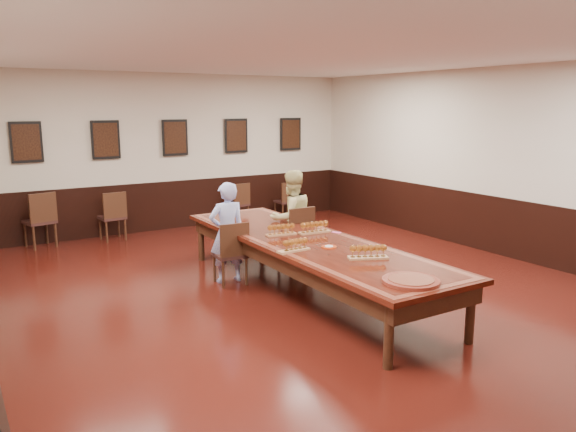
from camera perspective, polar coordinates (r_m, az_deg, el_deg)
floor at (r=7.84m, az=1.93°, el=-7.87°), size 8.00×10.00×0.02m
ceiling at (r=7.44m, az=2.10°, el=16.28°), size 8.00×10.00×0.02m
wall_back at (r=11.95m, az=-11.47°, el=6.39°), size 8.00×0.02×3.20m
wall_right at (r=10.24m, az=21.14°, el=5.11°), size 0.02×10.00×3.20m
chair_man at (r=8.15m, az=-5.92°, el=-3.70°), size 0.47×0.50×0.93m
chair_woman at (r=8.97m, az=0.71°, el=-2.06°), size 0.47×0.51×0.99m
spare_chair_a at (r=11.14m, az=-23.95°, el=-0.34°), size 0.59×0.62×1.02m
spare_chair_b at (r=11.27m, az=-17.45°, el=0.03°), size 0.48×0.52×0.95m
spare_chair_c at (r=12.37m, az=-5.19°, el=1.33°), size 0.48×0.51×0.89m
spare_chair_d at (r=12.78m, az=-0.30°, el=1.61°), size 0.41×0.44×0.86m
person_man at (r=8.18m, az=-6.21°, el=-1.68°), size 0.56×0.39×1.48m
person_woman at (r=9.00m, az=0.35°, el=-0.21°), size 0.77×0.60×1.54m
pink_phone at (r=8.08m, az=4.94°, el=-1.68°), size 0.12×0.14×0.01m
wainscoting at (r=7.69m, az=1.96°, el=-4.27°), size 8.00×10.00×1.00m
conference_table at (r=7.66m, az=1.96°, el=-3.47°), size 1.40×5.00×0.76m
posters at (r=11.86m, az=-11.41°, el=7.81°), size 6.14×0.04×0.74m
flight_a at (r=7.88m, az=-0.69°, el=-1.44°), size 0.45×0.19×0.16m
flight_b at (r=8.01m, az=2.70°, el=-1.20°), size 0.47×0.18×0.17m
flight_c at (r=7.01m, az=0.62°, el=-3.04°), size 0.44×0.15×0.16m
flight_d at (r=6.74m, az=8.14°, el=-3.68°), size 0.49×0.33×0.18m
red_plate_grp at (r=7.23m, az=4.19°, el=-3.16°), size 0.20×0.20×0.03m
carved_platter at (r=5.94m, az=12.38°, el=-6.46°), size 0.70×0.70×0.05m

